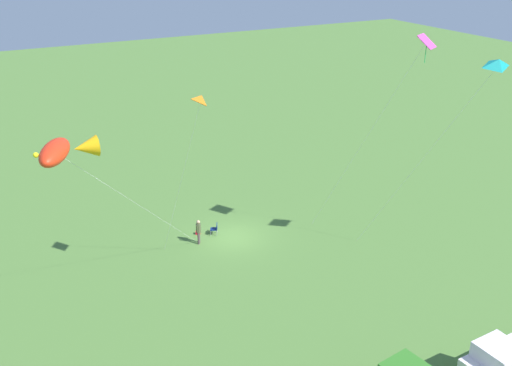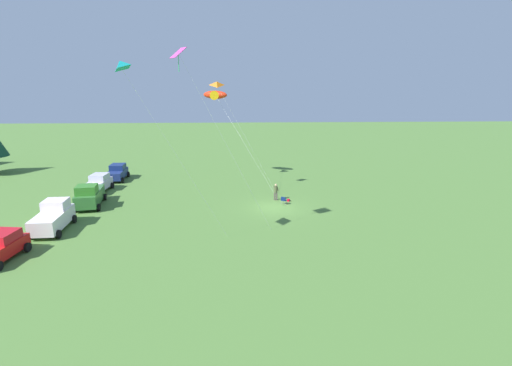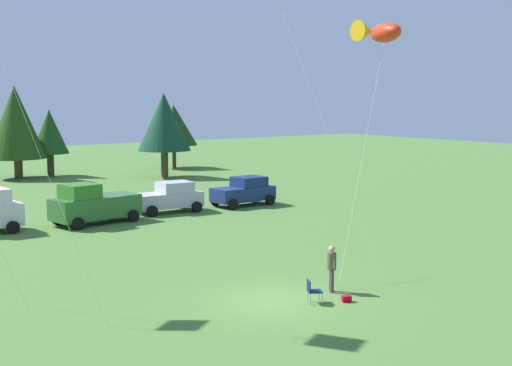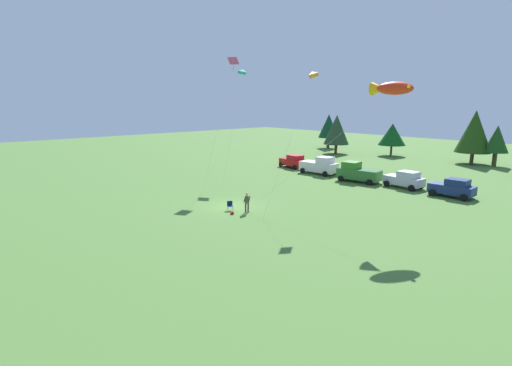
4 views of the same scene
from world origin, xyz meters
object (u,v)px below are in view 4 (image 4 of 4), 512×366
at_px(truck_white_pickup, 320,166).
at_px(folding_chair, 230,205).
at_px(car_red_sedan, 293,161).
at_px(car_silver_compact, 405,179).
at_px(person_kite_flyer, 247,201).
at_px(car_navy_hatch, 453,188).
at_px(truck_green_flatbed, 358,173).
at_px(kite_delta_teal, 243,71).
at_px(kite_diamond_rainbow, 232,64).
at_px(backpack_on_grass, 232,213).
at_px(kite_delta_orange, 312,74).
at_px(kite_large_fish, 391,88).

bearing_deg(truck_white_pickup, folding_chair, -76.06).
bearing_deg(car_red_sedan, car_silver_compact, 3.94).
distance_m(person_kite_flyer, car_navy_hatch, 21.19).
xyz_separation_m(truck_white_pickup, truck_green_flatbed, (6.30, -0.71, 0.00)).
relative_size(car_navy_hatch, kite_delta_teal, 0.32).
height_order(kite_diamond_rainbow, kite_delta_teal, kite_diamond_rainbow).
height_order(person_kite_flyer, car_navy_hatch, car_navy_hatch).
relative_size(backpack_on_grass, car_red_sedan, 0.07).
height_order(truck_white_pickup, truck_green_flatbed, same).
height_order(folding_chair, backpack_on_grass, folding_chair).
height_order(kite_delta_teal, kite_delta_orange, kite_delta_teal).
bearing_deg(kite_diamond_rainbow, kite_large_fish, -2.95).
relative_size(truck_white_pickup, car_navy_hatch, 1.20).
xyz_separation_m(folding_chair, truck_white_pickup, (-6.09, 19.86, 0.61)).
relative_size(car_silver_compact, kite_diamond_rainbow, 0.30).
bearing_deg(car_red_sedan, person_kite_flyer, -50.06).
xyz_separation_m(backpack_on_grass, kite_delta_teal, (-12.98, 12.34, 12.88)).
bearing_deg(kite_large_fish, car_navy_hatch, 88.09).
bearing_deg(truck_green_flatbed, car_red_sedan, -17.05).
xyz_separation_m(kite_large_fish, kite_delta_orange, (-7.26, -0.66, 1.34)).
height_order(backpack_on_grass, truck_white_pickup, truck_white_pickup).
distance_m(folding_chair, kite_large_fish, 16.19).
relative_size(kite_diamond_rainbow, kite_delta_teal, 1.06).
bearing_deg(backpack_on_grass, kite_large_fish, 39.22).
relative_size(backpack_on_grass, kite_diamond_rainbow, 0.02).
bearing_deg(person_kite_flyer, truck_green_flatbed, 125.37).
bearing_deg(truck_green_flatbed, folding_chair, 80.89).
relative_size(car_silver_compact, kite_large_fish, 0.40).
bearing_deg(kite_diamond_rainbow, car_red_sedan, 99.47).
xyz_separation_m(car_red_sedan, kite_diamond_rainbow, (2.12, -12.72, 12.51)).
bearing_deg(kite_delta_teal, backpack_on_grass, -43.55).
relative_size(car_red_sedan, truck_green_flatbed, 0.84).
distance_m(truck_white_pickup, kite_delta_teal, 15.54).
xyz_separation_m(person_kite_flyer, car_red_sedan, (-13.28, 20.31, -0.07)).
height_order(truck_green_flatbed, car_silver_compact, truck_green_flatbed).
xyz_separation_m(kite_delta_teal, kite_delta_orange, (15.29, -5.19, -1.29)).
bearing_deg(kite_large_fish, kite_delta_teal, 168.64).
bearing_deg(car_silver_compact, car_navy_hatch, -2.14).
relative_size(person_kite_flyer, car_silver_compact, 0.40).
bearing_deg(kite_delta_teal, person_kite_flyer, -39.48).
xyz_separation_m(person_kite_flyer, kite_delta_orange, (1.86, 5.88, 10.68)).
xyz_separation_m(backpack_on_grass, truck_white_pickup, (-7.14, 20.48, 0.99)).
height_order(car_red_sedan, truck_green_flatbed, truck_green_flatbed).
bearing_deg(car_silver_compact, kite_delta_orange, -96.29).
height_order(car_red_sedan, truck_white_pickup, truck_white_pickup).
xyz_separation_m(folding_chair, kite_diamond_rainbow, (-9.65, 8.24, 12.98)).
bearing_deg(backpack_on_grass, car_silver_compact, 77.42).
height_order(car_navy_hatch, kite_diamond_rainbow, kite_diamond_rainbow).
height_order(truck_green_flatbed, car_navy_hatch, truck_green_flatbed).
distance_m(car_navy_hatch, kite_large_fish, 15.57).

